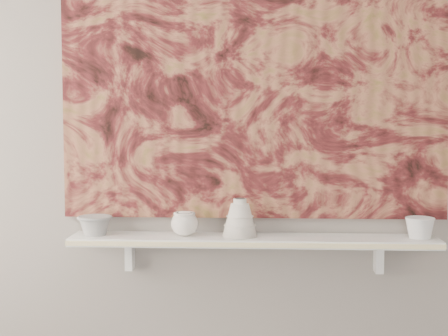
# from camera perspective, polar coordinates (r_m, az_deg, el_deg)

# --- Properties ---
(wall_back) EXTENTS (3.60, 0.00, 3.60)m
(wall_back) POSITION_cam_1_polar(r_m,az_deg,el_deg) (2.45, 2.71, 3.83)
(wall_back) COLOR gray
(wall_back) RESTS_ON floor
(shelf) EXTENTS (1.40, 0.18, 0.03)m
(shelf) POSITION_cam_1_polar(r_m,az_deg,el_deg) (2.40, 2.67, -6.62)
(shelf) COLOR white
(shelf) RESTS_ON wall_back
(shelf_stripe) EXTENTS (1.40, 0.01, 0.02)m
(shelf_stripe) POSITION_cam_1_polar(r_m,az_deg,el_deg) (2.31, 2.66, -7.06)
(shelf_stripe) COLOR #F5E4A3
(shelf_stripe) RESTS_ON shelf
(bracket_left) EXTENTS (0.03, 0.06, 0.12)m
(bracket_left) POSITION_cam_1_polar(r_m,az_deg,el_deg) (2.53, -8.61, -7.83)
(bracket_left) COLOR white
(bracket_left) RESTS_ON wall_back
(bracket_right) EXTENTS (0.03, 0.06, 0.12)m
(bracket_right) POSITION_cam_1_polar(r_m,az_deg,el_deg) (2.53, 13.95, -7.93)
(bracket_right) COLOR white
(bracket_right) RESTS_ON wall_back
(painting) EXTENTS (1.50, 0.02, 1.10)m
(painting) POSITION_cam_1_polar(r_m,az_deg,el_deg) (2.44, 2.73, 8.29)
(painting) COLOR maroon
(painting) RESTS_ON wall_back
(house_motif) EXTENTS (0.09, 0.00, 0.08)m
(house_motif) POSITION_cam_1_polar(r_m,az_deg,el_deg) (2.47, 13.19, 0.99)
(house_motif) COLOR black
(house_motif) RESTS_ON painting
(bowl_grey) EXTENTS (0.17, 0.17, 0.08)m
(bowl_grey) POSITION_cam_1_polar(r_m,az_deg,el_deg) (2.47, -11.71, -5.13)
(bowl_grey) COLOR gray
(bowl_grey) RESTS_ON shelf
(cup_cream) EXTENTS (0.14, 0.14, 0.10)m
(cup_cream) POSITION_cam_1_polar(r_m,az_deg,el_deg) (2.41, -3.63, -5.09)
(cup_cream) COLOR white
(cup_cream) RESTS_ON shelf
(bell_vessel) EXTENTS (0.17, 0.17, 0.15)m
(bell_vessel) POSITION_cam_1_polar(r_m,az_deg,el_deg) (2.39, 1.46, -4.54)
(bell_vessel) COLOR beige
(bell_vessel) RESTS_ON shelf
(bowl_white) EXTENTS (0.14, 0.14, 0.08)m
(bowl_white) POSITION_cam_1_polar(r_m,az_deg,el_deg) (2.47, 17.47, -5.22)
(bowl_white) COLOR silver
(bowl_white) RESTS_ON shelf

